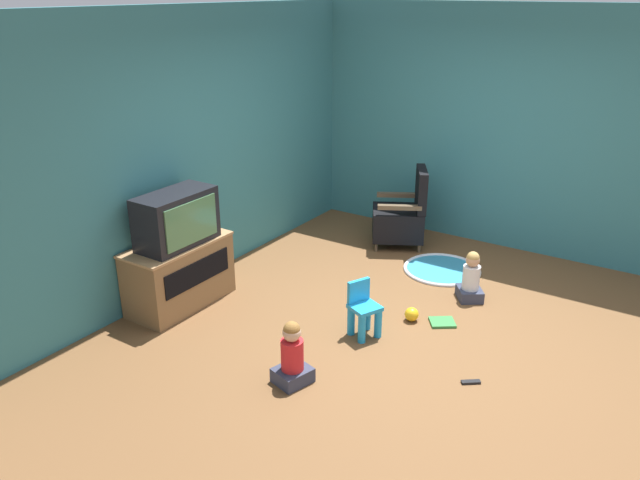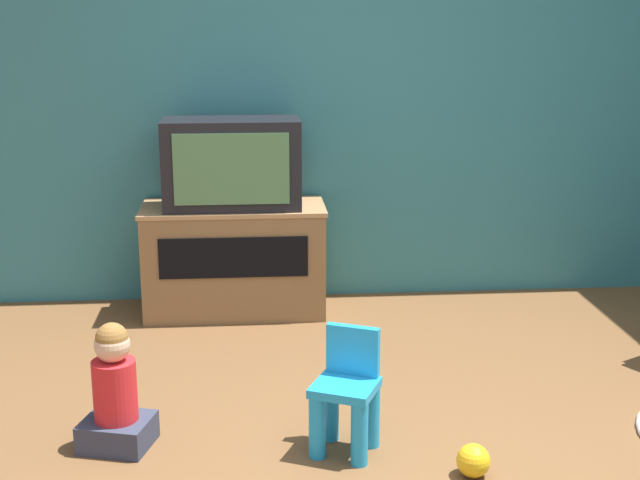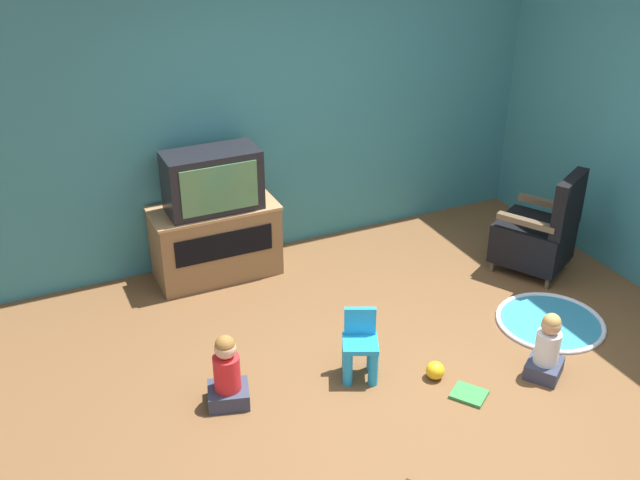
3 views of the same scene
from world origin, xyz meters
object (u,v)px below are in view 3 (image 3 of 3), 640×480
at_px(child_watching_left, 547,349).
at_px(child_watching_center, 227,375).
at_px(toy_ball, 435,370).
at_px(book, 469,394).
at_px(black_armchair, 539,234).
at_px(tv_cabinet, 216,240).
at_px(yellow_kid_chair, 360,349).
at_px(television, 212,181).

relative_size(child_watching_left, child_watching_center, 0.95).
bearing_deg(child_watching_left, toy_ball, 122.09).
bearing_deg(book, child_watching_center, 31.93).
height_order(black_armchair, book, black_armchair).
relative_size(black_armchair, toy_ball, 7.22).
distance_m(tv_cabinet, child_watching_center, 1.72).
distance_m(black_armchair, yellow_kid_chair, 2.16).
xyz_separation_m(black_armchair, child_watching_center, (-2.98, -0.55, -0.13)).
bearing_deg(child_watching_center, toy_ball, 1.37).
xyz_separation_m(television, black_armchair, (2.52, -1.08, -0.53)).
xyz_separation_m(black_armchair, yellow_kid_chair, (-2.06, -0.65, -0.14)).
bearing_deg(black_armchair, tv_cabinet, -53.04).
distance_m(television, toy_ball, 2.34).
height_order(television, child_watching_center, television).
bearing_deg(yellow_kid_chair, television, 129.58).
distance_m(tv_cabinet, black_armchair, 2.75).
bearing_deg(television, yellow_kid_chair, -75.03).
xyz_separation_m(black_armchair, child_watching_left, (-0.89, -1.20, -0.14)).
height_order(black_armchair, yellow_kid_chair, black_armchair).
xyz_separation_m(tv_cabinet, yellow_kid_chair, (0.46, -1.76, -0.11)).
xyz_separation_m(tv_cabinet, toy_ball, (0.92, -2.01, -0.27)).
bearing_deg(tv_cabinet, television, -90.00).
bearing_deg(television, black_armchair, -23.14).
distance_m(tv_cabinet, toy_ball, 2.23).
xyz_separation_m(television, book, (1.03, -2.25, -0.88)).
distance_m(black_armchair, toy_ball, 1.86).
distance_m(yellow_kid_chair, book, 0.79).
distance_m(yellow_kid_chair, child_watching_center, 0.93).
xyz_separation_m(tv_cabinet, child_watching_left, (1.63, -2.31, -0.11)).
bearing_deg(child_watching_left, yellow_kid_chair, 119.50).
height_order(tv_cabinet, black_armchair, black_armchair).
relative_size(television, black_armchair, 0.82).
xyz_separation_m(tv_cabinet, child_watching_center, (-0.46, -1.66, -0.10)).
height_order(child_watching_left, toy_ball, child_watching_left).
xyz_separation_m(television, child_watching_center, (-0.46, -1.63, -0.66)).
height_order(tv_cabinet, toy_ball, tv_cabinet).
bearing_deg(child_watching_left, black_armchair, 17.81).
xyz_separation_m(black_armchair, book, (-1.49, -1.17, -0.34)).
xyz_separation_m(child_watching_center, book, (1.49, -0.62, -0.22)).
relative_size(yellow_kid_chair, book, 1.71).
xyz_separation_m(yellow_kid_chair, book, (0.57, -0.51, -0.21)).
distance_m(tv_cabinet, yellow_kid_chair, 1.83).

